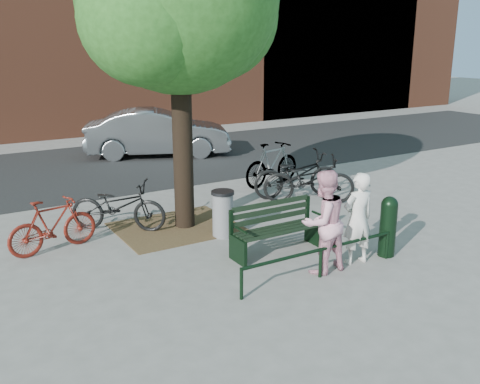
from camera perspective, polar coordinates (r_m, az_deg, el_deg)
ground at (r=9.78m, az=4.02°, el=-6.50°), size 90.00×90.00×0.00m
dirt_pit at (r=11.11m, az=-6.81°, el=-3.75°), size 2.40×2.00×0.02m
road at (r=17.12m, az=-12.58°, el=2.94°), size 40.00×7.00×0.01m
park_bench at (r=9.67m, az=3.80°, el=-3.73°), size 1.74×0.54×0.97m
guard_railing at (r=8.76m, az=8.62°, el=-6.55°), size 3.06×0.06×0.51m
street_tree at (r=10.60m, az=-6.29°, el=19.58°), size 4.20×3.80×6.50m
person_left at (r=9.30m, az=12.45°, el=-2.78°), size 0.62×0.44×1.61m
person_right at (r=8.82m, az=8.86°, el=-3.18°), size 0.88×0.70×1.73m
bollard at (r=9.80m, az=15.52°, el=-3.34°), size 0.29×0.29×1.10m
litter_bin at (r=10.43m, az=-1.84°, el=-2.30°), size 0.45×0.45×0.92m
bicycle_a at (r=11.02m, az=-12.85°, el=-1.46°), size 1.95×1.73×1.02m
bicycle_b at (r=10.26m, az=-19.34°, el=-3.36°), size 1.71×0.76×0.99m
bicycle_c at (r=12.68m, az=7.37°, el=1.32°), size 2.21×1.78×1.13m
bicycle_d at (r=14.17m, az=3.44°, el=3.01°), size 1.99×0.92×1.16m
bicycle_e at (r=13.10m, az=6.07°, el=1.86°), size 2.30×1.33×1.14m
parked_car at (r=18.03m, az=-8.74°, el=6.26°), size 4.99×3.33×1.55m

